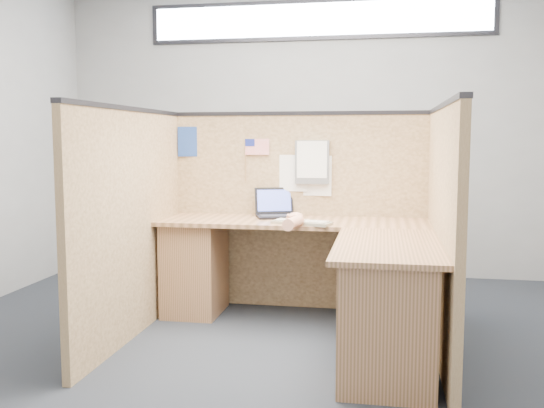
% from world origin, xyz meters
% --- Properties ---
extents(floor, '(5.00, 5.00, 0.00)m').
position_xyz_m(floor, '(0.00, 0.00, 0.00)').
color(floor, black).
rests_on(floor, ground).
extents(wall_back, '(5.00, 0.00, 5.00)m').
position_xyz_m(wall_back, '(0.00, 2.25, 1.40)').
color(wall_back, '#929497').
rests_on(wall_back, floor).
extents(wall_front, '(5.00, 0.00, 5.00)m').
position_xyz_m(wall_front, '(0.00, -2.25, 1.40)').
color(wall_front, '#929497').
rests_on(wall_front, floor).
extents(clerestory_window, '(3.30, 0.04, 0.38)m').
position_xyz_m(clerestory_window, '(0.00, 2.23, 2.45)').
color(clerestory_window, '#232328').
rests_on(clerestory_window, wall_back).
extents(cubicle_partitions, '(2.06, 1.83, 1.53)m').
position_xyz_m(cubicle_partitions, '(0.00, 0.43, 0.77)').
color(cubicle_partitions, brown).
rests_on(cubicle_partitions, floor).
extents(l_desk, '(1.95, 1.75, 0.73)m').
position_xyz_m(l_desk, '(0.18, 0.29, 0.39)').
color(l_desk, brown).
rests_on(l_desk, floor).
extents(laptop, '(0.35, 0.37, 0.21)m').
position_xyz_m(laptop, '(-0.14, 0.86, 0.78)').
color(laptop, black).
rests_on(laptop, l_desk).
extents(keyboard, '(0.44, 0.25, 0.03)m').
position_xyz_m(keyboard, '(0.09, 0.48, 0.74)').
color(keyboard, gray).
rests_on(keyboard, l_desk).
extents(mouse, '(0.13, 0.09, 0.05)m').
position_xyz_m(mouse, '(0.05, 0.49, 0.76)').
color(mouse, '#BDBDC2').
rests_on(mouse, l_desk).
extents(hand_forearm, '(0.12, 0.43, 0.09)m').
position_xyz_m(hand_forearm, '(0.06, 0.33, 0.77)').
color(hand_forearm, tan).
rests_on(hand_forearm, l_desk).
extents(blue_poster, '(0.18, 0.02, 0.23)m').
position_xyz_m(blue_poster, '(-0.88, 0.97, 1.30)').
color(blue_poster, navy).
rests_on(blue_poster, cubicle_partitions).
extents(american_flag, '(0.19, 0.01, 0.33)m').
position_xyz_m(american_flag, '(-0.34, 0.96, 1.25)').
color(american_flag, olive).
rests_on(american_flag, cubicle_partitions).
extents(file_holder, '(0.26, 0.05, 0.33)m').
position_xyz_m(file_holder, '(0.11, 0.94, 1.15)').
color(file_holder, slate).
rests_on(file_holder, cubicle_partitions).
extents(paper_left, '(0.22, 0.02, 0.28)m').
position_xyz_m(paper_left, '(-0.04, 0.97, 1.06)').
color(paper_left, white).
rests_on(paper_left, cubicle_partitions).
extents(paper_right, '(0.24, 0.02, 0.31)m').
position_xyz_m(paper_right, '(0.13, 0.97, 1.04)').
color(paper_right, white).
rests_on(paper_right, cubicle_partitions).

